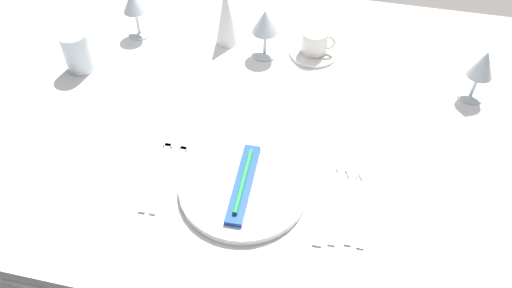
{
  "coord_description": "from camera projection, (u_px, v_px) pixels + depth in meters",
  "views": [
    {
      "loc": [
        0.2,
        -0.91,
        1.61
      ],
      "look_at": [
        0.03,
        -0.14,
        0.76
      ],
      "focal_mm": 35.69,
      "sensor_mm": 36.0,
      "label": 1
    }
  ],
  "objects": [
    {
      "name": "wine_glass_right",
      "position": [
        265.0,
        24.0,
        1.33
      ],
      "size": [
        0.08,
        0.08,
        0.14
      ],
      "color": "silver",
      "rests_on": "dining_table"
    },
    {
      "name": "dining_table",
      "position": [
        258.0,
        129.0,
        1.32
      ],
      "size": [
        1.8,
        1.11,
        0.74
      ],
      "color": "white",
      "rests_on": "ground"
    },
    {
      "name": "ground_plane",
      "position": [
        258.0,
        259.0,
        1.81
      ],
      "size": [
        6.0,
        6.0,
        0.0
      ],
      "primitive_type": "plane",
      "color": "slate"
    },
    {
      "name": "saucer_left",
      "position": [
        313.0,
        52.0,
        1.4
      ],
      "size": [
        0.13,
        0.13,
        0.01
      ],
      "primitive_type": "cylinder",
      "color": "white",
      "rests_on": "dining_table"
    },
    {
      "name": "dinner_knife",
      "position": [
        323.0,
        201.0,
        1.06
      ],
      "size": [
        0.02,
        0.23,
        0.0
      ],
      "color": "beige",
      "rests_on": "dining_table"
    },
    {
      "name": "fork_outer",
      "position": [
        173.0,
        170.0,
        1.12
      ],
      "size": [
        0.03,
        0.22,
        0.0
      ],
      "color": "beige",
      "rests_on": "dining_table"
    },
    {
      "name": "spoon_dessert",
      "position": [
        351.0,
        193.0,
        1.08
      ],
      "size": [
        0.03,
        0.21,
        0.01
      ],
      "color": "beige",
      "rests_on": "dining_table"
    },
    {
      "name": "dinner_plate",
      "position": [
        244.0,
        188.0,
        1.08
      ],
      "size": [
        0.27,
        0.27,
        0.02
      ],
      "primitive_type": "cylinder",
      "color": "white",
      "rests_on": "dining_table"
    },
    {
      "name": "spoon_soup",
      "position": [
        339.0,
        190.0,
        1.08
      ],
      "size": [
        0.03,
        0.23,
        0.01
      ],
      "color": "beige",
      "rests_on": "dining_table"
    },
    {
      "name": "spoon_tea",
      "position": [
        364.0,
        196.0,
        1.07
      ],
      "size": [
        0.03,
        0.21,
        0.01
      ],
      "color": "beige",
      "rests_on": "dining_table"
    },
    {
      "name": "wine_glass_centre",
      "position": [
        134.0,
        4.0,
        1.4
      ],
      "size": [
        0.07,
        0.07,
        0.14
      ],
      "color": "silver",
      "rests_on": "dining_table"
    },
    {
      "name": "wine_glass_left",
      "position": [
        482.0,
        67.0,
        1.22
      ],
      "size": [
        0.06,
        0.06,
        0.14
      ],
      "color": "silver",
      "rests_on": "dining_table"
    },
    {
      "name": "drink_tumbler",
      "position": [
        78.0,
        54.0,
        1.33
      ],
      "size": [
        0.07,
        0.07,
        0.11
      ],
      "color": "silver",
      "rests_on": "dining_table"
    },
    {
      "name": "napkin_folded",
      "position": [
        226.0,
        16.0,
        1.38
      ],
      "size": [
        0.06,
        0.06,
        0.17
      ],
      "primitive_type": "cone",
      "color": "white",
      "rests_on": "dining_table"
    },
    {
      "name": "coffee_cup_left",
      "position": [
        315.0,
        42.0,
        1.38
      ],
      "size": [
        0.09,
        0.07,
        0.06
      ],
      "color": "white",
      "rests_on": "saucer_left"
    },
    {
      "name": "fork_inner",
      "position": [
        159.0,
        167.0,
        1.13
      ],
      "size": [
        0.03,
        0.23,
        0.0
      ],
      "color": "beige",
      "rests_on": "dining_table"
    },
    {
      "name": "toothbrush_package",
      "position": [
        243.0,
        183.0,
        1.07
      ],
      "size": [
        0.04,
        0.21,
        0.02
      ],
      "color": "blue",
      "rests_on": "dinner_plate"
    }
  ]
}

